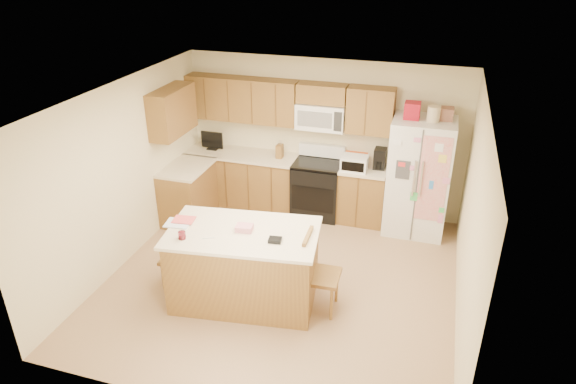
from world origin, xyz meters
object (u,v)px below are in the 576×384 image
(windsor_chair_back, at_px, (263,243))
(windsor_chair_right, at_px, (320,275))
(stove, at_px, (318,188))
(windsor_chair_left, at_px, (177,258))
(island, at_px, (244,265))
(refrigerator, at_px, (419,176))

(windsor_chair_back, height_order, windsor_chair_right, windsor_chair_right)
(stove, relative_size, windsor_chair_left, 1.31)
(stove, relative_size, windsor_chair_right, 1.09)
(windsor_chair_back, bearing_deg, island, -91.72)
(windsor_chair_back, bearing_deg, windsor_chair_left, -147.86)
(refrigerator, relative_size, windsor_chair_back, 2.10)
(refrigerator, height_order, windsor_chair_right, refrigerator)
(refrigerator, relative_size, windsor_chair_left, 2.37)
(island, bearing_deg, refrigerator, 51.79)
(windsor_chair_left, bearing_deg, island, -1.71)
(stove, bearing_deg, refrigerator, -2.30)
(stove, bearing_deg, windsor_chair_back, -99.30)
(windsor_chair_back, relative_size, windsor_chair_right, 0.94)
(island, bearing_deg, windsor_chair_left, 178.29)
(refrigerator, bearing_deg, stove, 177.70)
(island, height_order, windsor_chair_left, island)
(refrigerator, distance_m, windsor_chair_back, 2.62)
(stove, xyz_separation_m, windsor_chair_left, (-1.26, -2.44, -0.07))
(windsor_chair_right, bearing_deg, stove, 104.56)
(windsor_chair_left, height_order, windsor_chair_right, windsor_chair_right)
(stove, xyz_separation_m, windsor_chair_back, (-0.30, -1.83, -0.02))
(island, relative_size, windsor_chair_back, 2.02)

